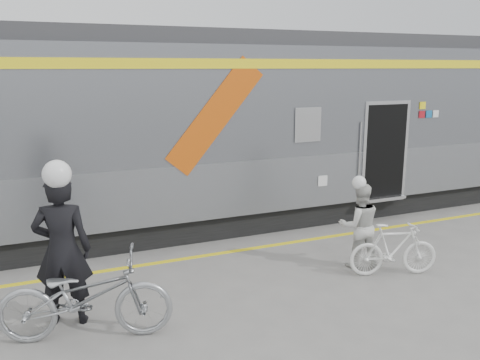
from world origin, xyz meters
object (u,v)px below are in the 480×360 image
man (62,250)px  bicycle_right (394,249)px  woman (359,226)px  bicycle_left (85,297)px

man → bicycle_right: size_ratio=1.39×
man → woman: size_ratio=1.40×
man → bicycle_left: man is taller
man → bicycle_right: 5.17m
bicycle_left → bicycle_right: size_ratio=1.46×
woman → man: bearing=18.5°
man → woman: (4.82, 0.08, -0.30)m
bicycle_left → man: bearing=35.3°
man → bicycle_left: 0.75m
man → woman: man is taller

